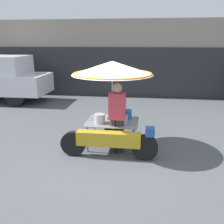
# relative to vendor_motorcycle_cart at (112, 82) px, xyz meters

# --- Properties ---
(ground_plane) EXTENTS (36.00, 36.00, 0.00)m
(ground_plane) POSITION_rel_vendor_motorcycle_cart_xyz_m (-0.05, -0.74, -1.65)
(ground_plane) COLOR #4C4F54
(shopfront_building) EXTENTS (28.00, 2.06, 3.51)m
(shopfront_building) POSITION_rel_vendor_motorcycle_cart_xyz_m (-0.05, 6.89, 0.10)
(shopfront_building) COLOR gray
(shopfront_building) RESTS_ON ground
(vendor_motorcycle_cart) EXTENTS (2.22, 1.92, 2.13)m
(vendor_motorcycle_cart) POSITION_rel_vendor_motorcycle_cart_xyz_m (0.00, 0.00, 0.00)
(vendor_motorcycle_cart) COLOR black
(vendor_motorcycle_cart) RESTS_ON ground
(vendor_person) EXTENTS (0.38, 0.22, 1.66)m
(vendor_person) POSITION_rel_vendor_motorcycle_cart_xyz_m (0.15, -0.24, -0.71)
(vendor_person) COLOR #2D2D33
(vendor_person) RESTS_ON ground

